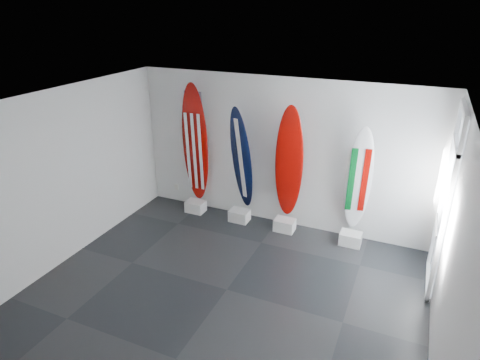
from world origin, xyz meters
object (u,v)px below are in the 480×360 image
at_px(surfboard_navy, 241,159).
at_px(surfboard_swiss, 289,163).
at_px(surfboard_usa, 195,144).
at_px(surfboard_italy, 358,180).

distance_m(surfboard_navy, surfboard_swiss, 1.00).
distance_m(surfboard_usa, surfboard_italy, 3.36).
bearing_deg(surfboard_swiss, surfboard_navy, 166.54).
height_order(surfboard_usa, surfboard_italy, surfboard_usa).
xyz_separation_m(surfboard_usa, surfboard_navy, (1.05, 0.00, -0.18)).
relative_size(surfboard_swiss, surfboard_italy, 1.11).
xyz_separation_m(surfboard_usa, surfboard_italy, (3.35, 0.00, -0.24)).
height_order(surfboard_navy, surfboard_italy, surfboard_navy).
relative_size(surfboard_navy, surfboard_italy, 1.06).
bearing_deg(surfboard_italy, surfboard_swiss, 166.70).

